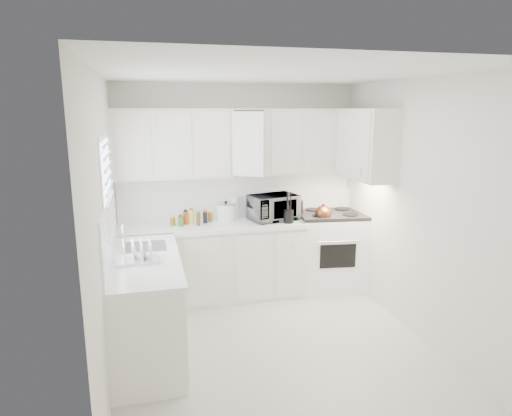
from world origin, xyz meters
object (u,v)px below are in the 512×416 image
object	(u,v)px
stove	(330,240)
dish_rack	(136,250)
tea_kettle	(323,212)
rice_cooker	(226,211)
microwave	(273,205)
utensil_crock	(289,207)

from	to	relation	value
stove	dish_rack	bearing A→B (deg)	-146.61
tea_kettle	rice_cooker	size ratio (longest dim) A/B	1.02
rice_cooker	stove	bearing A→B (deg)	0.44
microwave	dish_rack	distance (m)	2.03
utensil_crock	stove	bearing A→B (deg)	15.27
rice_cooker	utensil_crock	xyz separation A→B (m)	(0.71, -0.31, 0.07)
tea_kettle	rice_cooker	bearing A→B (deg)	145.87
microwave	rice_cooker	world-z (taller)	microwave
tea_kettle	utensil_crock	world-z (taller)	utensil_crock
stove	microwave	size ratio (longest dim) A/B	2.27
stove	rice_cooker	bearing A→B (deg)	-178.54
stove	microwave	xyz separation A→B (m)	(-0.76, 0.02, 0.50)
tea_kettle	microwave	distance (m)	0.62
tea_kettle	microwave	bearing A→B (deg)	142.84
stove	tea_kettle	bearing A→B (deg)	-131.04
utensil_crock	dish_rack	xyz separation A→B (m)	(-1.77, -1.00, -0.09)
rice_cooker	utensil_crock	bearing A→B (deg)	-17.25
stove	microwave	bearing A→B (deg)	-174.44
stove	microwave	distance (m)	0.91
rice_cooker	dish_rack	world-z (taller)	rice_cooker
stove	rice_cooker	distance (m)	1.41
tea_kettle	dish_rack	bearing A→B (deg)	-175.18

